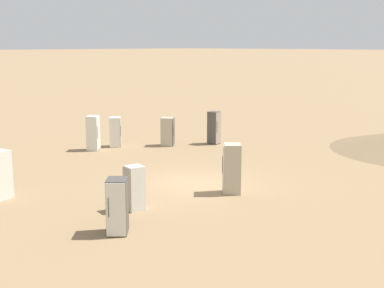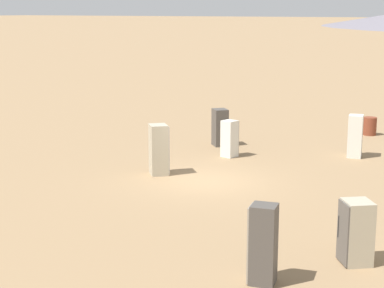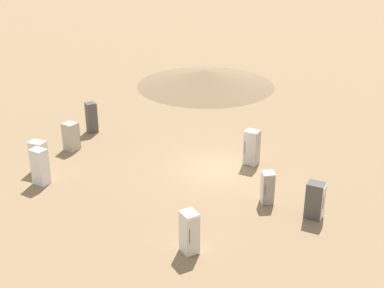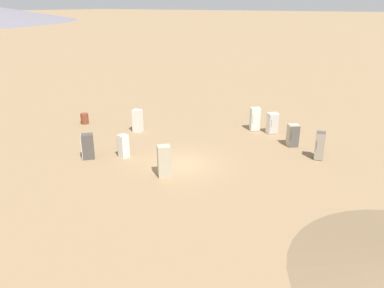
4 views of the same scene
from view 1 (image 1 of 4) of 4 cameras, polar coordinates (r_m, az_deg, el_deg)
ground_plane at (r=22.24m, az=0.28°, el=-4.22°), size 1000.00×1000.00×0.00m
discarded_fridge_0 at (r=18.66m, az=-6.18°, el=-4.71°), size 0.70×0.66×1.57m
discarded_fridge_1 at (r=30.34m, az=-2.61°, el=1.33°), size 1.01×1.00×1.61m
discarded_fridge_2 at (r=30.35m, az=-8.18°, el=1.29°), size 0.97×0.99×1.66m
discarded_fridge_3 at (r=21.13m, az=-19.80°, el=-3.12°), size 0.82×0.71×1.82m
discarded_fridge_4 at (r=29.48m, az=-10.50°, el=1.16°), size 0.94×0.92×1.88m
discarded_fridge_5 at (r=30.85m, az=2.37°, el=1.74°), size 0.66×0.72×1.88m
discarded_fridge_6 at (r=16.47m, az=-7.97°, el=-6.60°), size 0.98×0.98×1.71m
discarded_fridge_7 at (r=20.68m, az=4.26°, el=-2.64°), size 0.99×0.99×1.93m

